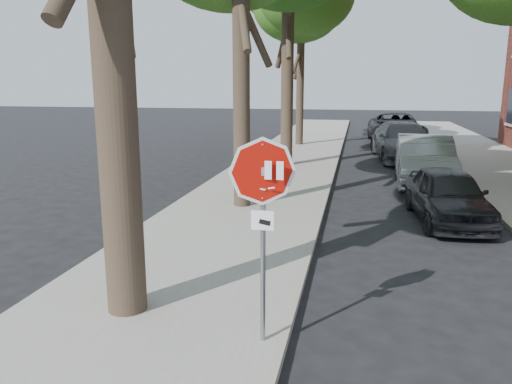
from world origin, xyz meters
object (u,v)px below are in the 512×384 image
(stop_sign, at_px, (263,202))
(car_b, at_px, (424,160))
(car_a, at_px, (448,195))
(tree_far, at_px, (301,6))
(car_c, at_px, (403,141))
(car_d, at_px, (396,128))

(stop_sign, bearing_deg, car_b, 74.06)
(car_b, bearing_deg, car_a, -88.15)
(tree_far, height_order, car_c, tree_far)
(stop_sign, xyz_separation_m, car_d, (3.17, 23.35, -1.09))
(stop_sign, xyz_separation_m, car_a, (3.30, 6.84, -1.29))
(car_a, relative_size, car_b, 0.79)
(car_a, bearing_deg, car_c, 86.32)
(tree_far, xyz_separation_m, car_a, (5.32, -14.29, -6.55))
(stop_sign, height_order, car_d, stop_sign)
(stop_sign, relative_size, car_c, 0.46)
(tree_far, bearing_deg, car_b, -60.95)
(tree_far, bearing_deg, car_d, 23.06)
(tree_far, distance_m, car_c, 9.08)
(stop_sign, relative_size, car_d, 0.42)
(tree_far, bearing_deg, car_c, -38.21)
(tree_far, distance_m, car_b, 12.69)
(car_a, xyz_separation_m, car_c, (-0.26, 10.31, 0.16))
(tree_far, relative_size, car_b, 1.89)
(car_a, relative_size, car_d, 0.63)
(car_a, bearing_deg, car_d, 85.33)
(car_d, bearing_deg, car_b, -91.41)
(car_b, xyz_separation_m, car_d, (-0.13, 11.79, 0.04))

